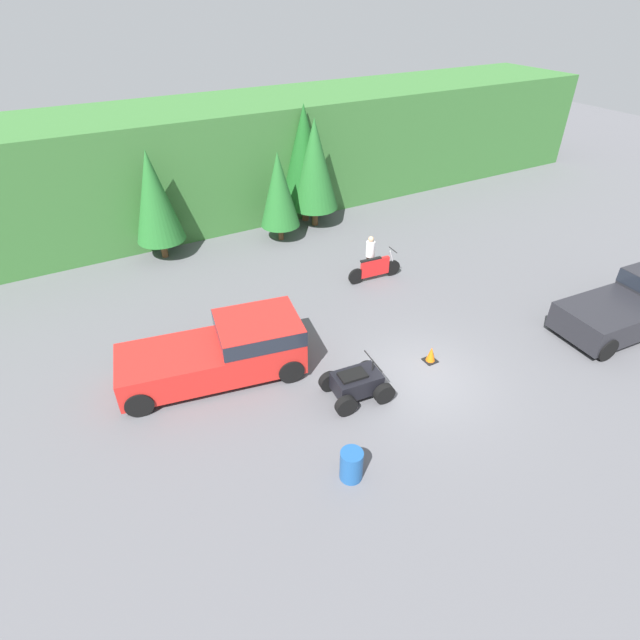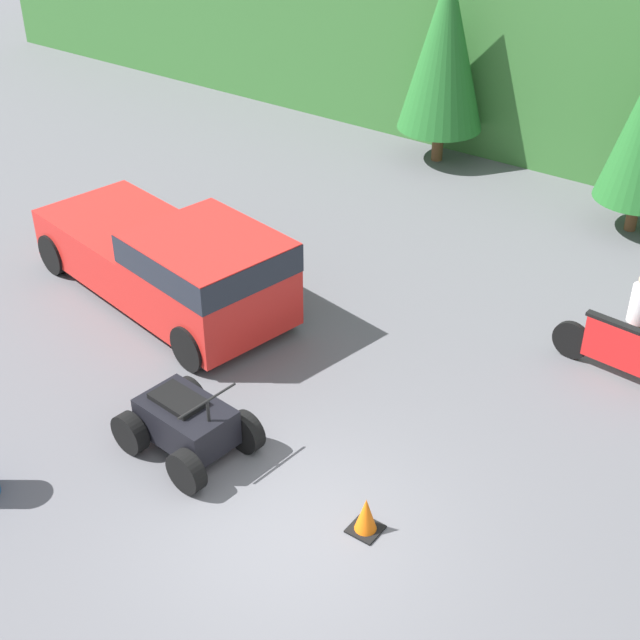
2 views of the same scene
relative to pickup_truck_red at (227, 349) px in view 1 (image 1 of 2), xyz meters
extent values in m
plane|color=#5B5B60|center=(5.18, -3.21, -0.96)|extent=(80.00, 80.00, 0.00)
cube|color=#387033|center=(5.18, 12.79, 1.74)|extent=(44.00, 6.00, 5.41)
cylinder|color=brown|center=(0.33, 9.00, -0.53)|extent=(0.29, 0.29, 0.86)
cone|color=#236628|center=(0.33, 9.00, 1.85)|extent=(2.09, 2.09, 3.90)
cylinder|color=brown|center=(5.66, 8.06, -0.59)|extent=(0.25, 0.25, 0.75)
cone|color=#236628|center=(5.66, 8.06, 1.50)|extent=(1.83, 1.83, 3.42)
cylinder|color=brown|center=(7.77, 9.53, -0.45)|extent=(0.34, 0.34, 1.02)
cone|color=#19561E|center=(7.77, 9.53, 2.39)|extent=(2.50, 2.50, 4.65)
cylinder|color=brown|center=(7.91, 8.78, -0.50)|extent=(0.31, 0.31, 0.93)
cone|color=#236628|center=(7.91, 8.78, 2.10)|extent=(2.28, 2.28, 4.25)
cube|color=red|center=(1.00, -0.18, 0.05)|extent=(2.84, 2.55, 1.58)
cube|color=#1E232D|center=(1.00, -0.18, 0.57)|extent=(2.86, 2.57, 0.51)
cube|color=red|center=(-1.73, 0.32, -0.26)|extent=(3.38, 2.65, 0.96)
cylinder|color=black|center=(1.88, 0.65, -0.55)|extent=(0.85, 0.42, 0.81)
cylinder|color=black|center=(1.53, -1.28, -0.55)|extent=(0.85, 0.42, 0.81)
cylinder|color=black|center=(-2.53, 1.46, -0.55)|extent=(0.85, 0.42, 0.81)
cylinder|color=black|center=(-2.88, -0.47, -0.55)|extent=(0.85, 0.42, 0.81)
cube|color=#232328|center=(12.07, -4.45, -0.26)|extent=(3.27, 2.35, 0.96)
cylinder|color=black|center=(11.11, -3.40, -0.55)|extent=(0.83, 0.34, 0.81)
cylinder|color=black|center=(10.97, -5.35, -0.55)|extent=(0.83, 0.34, 0.81)
cylinder|color=black|center=(8.22, 2.61, -0.62)|extent=(0.69, 0.16, 0.68)
cylinder|color=black|center=(6.52, 2.75, -0.62)|extent=(0.69, 0.16, 0.68)
cube|color=red|center=(7.37, 2.68, -0.39)|extent=(1.28, 0.26, 0.74)
cylinder|color=#B7B7BC|center=(8.17, 2.62, -0.20)|extent=(0.31, 0.08, 0.83)
cylinder|color=black|center=(8.17, 2.62, 0.23)|extent=(0.09, 0.60, 0.04)
cube|color=black|center=(7.16, 2.70, 0.01)|extent=(0.94, 0.22, 0.06)
cylinder|color=black|center=(3.60, -2.34, -0.64)|extent=(0.66, 0.28, 0.64)
cylinder|color=black|center=(3.49, -3.48, -0.64)|extent=(0.66, 0.28, 0.64)
cylinder|color=black|center=(2.35, -2.22, -0.64)|extent=(0.66, 0.28, 0.64)
cylinder|color=black|center=(2.25, -3.36, -0.64)|extent=(0.66, 0.28, 0.64)
cube|color=black|center=(2.92, -2.85, -0.43)|extent=(1.46, 1.00, 0.58)
cylinder|color=black|center=(3.43, -2.90, 0.03)|extent=(0.05, 0.05, 0.35)
cylinder|color=black|center=(3.43, -2.90, 0.21)|extent=(0.14, 1.06, 0.04)
cube|color=black|center=(2.78, -2.84, -0.10)|extent=(0.85, 0.57, 0.08)
cylinder|color=brown|center=(7.41, 3.23, -0.53)|extent=(0.19, 0.19, 0.87)
cylinder|color=brown|center=(7.40, 3.03, -0.53)|extent=(0.19, 0.19, 0.87)
cylinder|color=white|center=(7.41, 3.13, 0.23)|extent=(0.38, 0.38, 0.65)
sphere|color=tan|center=(7.41, 3.13, 0.68)|extent=(0.25, 0.25, 0.24)
cube|color=black|center=(5.94, -2.66, -0.95)|extent=(0.42, 0.42, 0.03)
cone|color=orange|center=(5.94, -2.66, -0.69)|extent=(0.32, 0.32, 0.55)
cylinder|color=#1E5193|center=(1.21, -5.28, -0.52)|extent=(0.58, 0.58, 0.88)
camera|label=1|loc=(-3.45, -11.98, 9.45)|focal=28.00mm
camera|label=2|loc=(10.45, -9.85, 7.81)|focal=50.00mm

